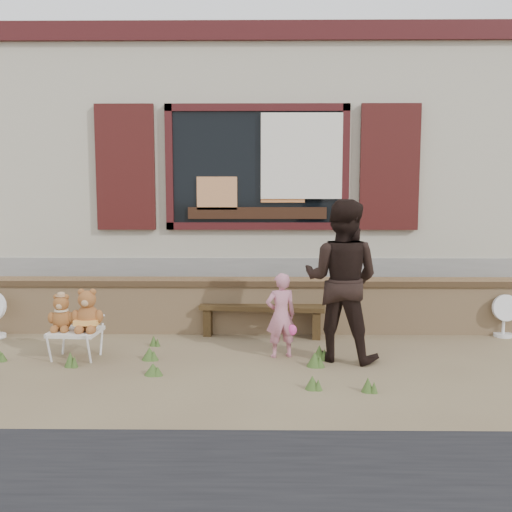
{
  "coord_description": "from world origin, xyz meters",
  "views": [
    {
      "loc": [
        0.08,
        -6.28,
        1.85
      ],
      "look_at": [
        0.0,
        0.6,
        1.0
      ],
      "focal_mm": 42.0,
      "sensor_mm": 36.0,
      "label": 1
    }
  ],
  "objects_px": {
    "bench": "(262,313)",
    "folding_chair": "(76,333)",
    "teddy_bear_left": "(62,312)",
    "adult": "(342,280)",
    "teddy_bear_right": "(88,309)",
    "child": "(281,315)"
  },
  "relations": [
    {
      "from": "teddy_bear_left",
      "to": "folding_chair",
      "type": "bearing_deg",
      "value": 0.0
    },
    {
      "from": "bench",
      "to": "child",
      "type": "relative_size",
      "value": 1.68
    },
    {
      "from": "folding_chair",
      "to": "teddy_bear_left",
      "type": "xyz_separation_m",
      "value": [
        -0.14,
        0.01,
        0.22
      ]
    },
    {
      "from": "folding_chair",
      "to": "adult",
      "type": "bearing_deg",
      "value": 4.4
    },
    {
      "from": "adult",
      "to": "child",
      "type": "bearing_deg",
      "value": 16.27
    },
    {
      "from": "teddy_bear_right",
      "to": "folding_chair",
      "type": "bearing_deg",
      "value": 180.0
    },
    {
      "from": "folding_chair",
      "to": "bench",
      "type": "bearing_deg",
      "value": 29.91
    },
    {
      "from": "child",
      "to": "folding_chair",
      "type": "bearing_deg",
      "value": -13.5
    },
    {
      "from": "child",
      "to": "teddy_bear_left",
      "type": "bearing_deg",
      "value": -13.87
    },
    {
      "from": "adult",
      "to": "teddy_bear_left",
      "type": "bearing_deg",
      "value": 21.97
    },
    {
      "from": "folding_chair",
      "to": "teddy_bear_right",
      "type": "distance_m",
      "value": 0.29
    },
    {
      "from": "folding_chair",
      "to": "child",
      "type": "relative_size",
      "value": 0.58
    },
    {
      "from": "teddy_bear_right",
      "to": "child",
      "type": "bearing_deg",
      "value": 6.54
    },
    {
      "from": "bench",
      "to": "child",
      "type": "bearing_deg",
      "value": -71.14
    },
    {
      "from": "bench",
      "to": "teddy_bear_right",
      "type": "height_order",
      "value": "teddy_bear_right"
    },
    {
      "from": "bench",
      "to": "folding_chair",
      "type": "distance_m",
      "value": 2.19
    },
    {
      "from": "folding_chair",
      "to": "child",
      "type": "xyz_separation_m",
      "value": [
        2.16,
        0.08,
        0.18
      ]
    },
    {
      "from": "folding_chair",
      "to": "teddy_bear_right",
      "type": "xyz_separation_m",
      "value": [
        0.14,
        -0.01,
        0.26
      ]
    },
    {
      "from": "teddy_bear_left",
      "to": "adult",
      "type": "bearing_deg",
      "value": 4.19
    },
    {
      "from": "teddy_bear_right",
      "to": "child",
      "type": "relative_size",
      "value": 0.5
    },
    {
      "from": "bench",
      "to": "teddy_bear_left",
      "type": "bearing_deg",
      "value": -149.55
    },
    {
      "from": "child",
      "to": "adult",
      "type": "xyz_separation_m",
      "value": [
        0.63,
        -0.06,
        0.39
      ]
    }
  ]
}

